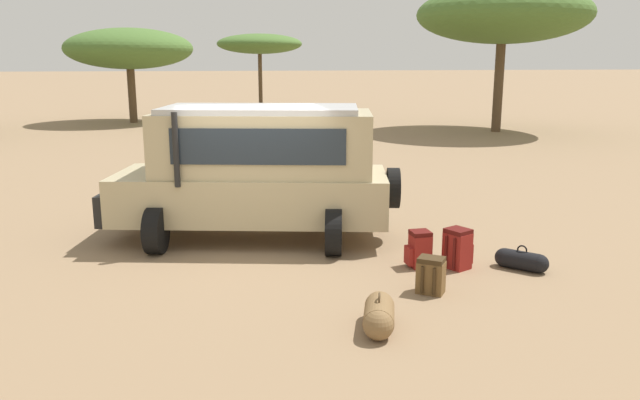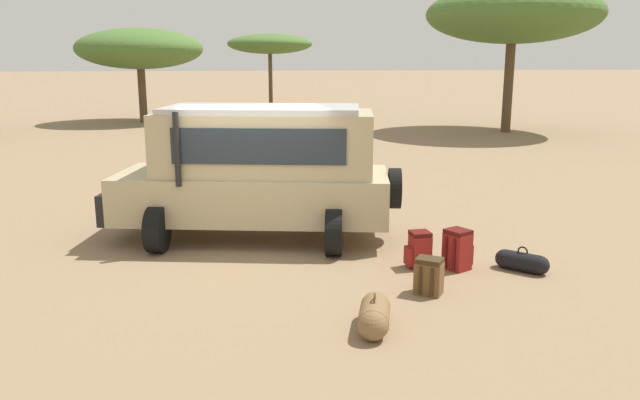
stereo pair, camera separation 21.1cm
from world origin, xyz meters
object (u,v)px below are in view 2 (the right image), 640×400
object	(u,v)px
backpack_cluster_center	(419,250)
duffel_bag_soft_canvas	(374,315)
acacia_tree_centre_back	(270,44)
acacia_tree_right_mid	(513,15)
backpack_beside_front_wheel	(458,250)
duffel_bag_low_black_case	(522,262)
backpack_near_rear_wheel	(429,276)
safari_vehicle	(259,169)
acacia_tree_left_mid	(140,49)

from	to	relation	value
backpack_cluster_center	duffel_bag_soft_canvas	world-z (taller)	backpack_cluster_center
acacia_tree_centre_back	acacia_tree_right_mid	size ratio (longest dim) A/B	0.67
backpack_beside_front_wheel	duffel_bag_low_black_case	bearing A→B (deg)	-14.76
acacia_tree_right_mid	duffel_bag_soft_canvas	bearing A→B (deg)	-118.71
backpack_near_rear_wheel	acacia_tree_centre_back	world-z (taller)	acacia_tree_centre_back
backpack_near_rear_wheel	backpack_cluster_center	bearing A→B (deg)	79.91
safari_vehicle	backpack_cluster_center	world-z (taller)	safari_vehicle
safari_vehicle	acacia_tree_left_mid	xyz separation A→B (m)	(-4.81, 22.57, 2.44)
backpack_cluster_center	acacia_tree_right_mid	xyz separation A→B (m)	(9.57, 17.57, 4.85)
duffel_bag_soft_canvas	duffel_bag_low_black_case	bearing A→B (deg)	32.46
duffel_bag_low_black_case	duffel_bag_soft_canvas	size ratio (longest dim) A/B	0.74
acacia_tree_centre_back	safari_vehicle	bearing A→B (deg)	-94.57
safari_vehicle	acacia_tree_centre_back	bearing A→B (deg)	85.43
safari_vehicle	acacia_tree_right_mid	xyz separation A→B (m)	(11.99, 15.49, 3.84)
duffel_bag_low_black_case	duffel_bag_soft_canvas	bearing A→B (deg)	-147.54
acacia_tree_centre_back	acacia_tree_right_mid	distance (m)	16.83
backpack_cluster_center	duffel_bag_soft_canvas	bearing A→B (deg)	-119.68
backpack_near_rear_wheel	acacia_tree_centre_back	xyz separation A→B (m)	(0.12, 32.44, 3.89)
safari_vehicle	backpack_beside_front_wheel	world-z (taller)	safari_vehicle
safari_vehicle	acacia_tree_left_mid	world-z (taller)	acacia_tree_left_mid
acacia_tree_right_mid	duffel_bag_low_black_case	bearing A→B (deg)	-114.03
backpack_beside_front_wheel	duffel_bag_soft_canvas	world-z (taller)	backpack_beside_front_wheel
backpack_near_rear_wheel	acacia_tree_right_mid	size ratio (longest dim) A/B	0.07
safari_vehicle	duffel_bag_low_black_case	bearing A→B (deg)	-32.07
backpack_near_rear_wheel	duffel_bag_soft_canvas	bearing A→B (deg)	-134.32
duffel_bag_soft_canvas	acacia_tree_centre_back	xyz separation A→B (m)	(1.17, 33.52, 3.95)
duffel_bag_low_black_case	acacia_tree_left_mid	distance (m)	26.80
backpack_near_rear_wheel	safari_vehicle	bearing A→B (deg)	124.80
backpack_near_rear_wheel	acacia_tree_left_mid	size ratio (longest dim) A/B	0.08
backpack_cluster_center	duffel_bag_soft_canvas	xyz separation A→B (m)	(-1.25, -2.20, -0.10)
duffel_bag_low_black_case	acacia_tree_right_mid	distance (m)	20.31
backpack_cluster_center	duffel_bag_low_black_case	world-z (taller)	backpack_cluster_center
duffel_bag_soft_canvas	acacia_tree_centre_back	bearing A→B (deg)	88.00
acacia_tree_left_mid	duffel_bag_low_black_case	bearing A→B (deg)	-70.68
backpack_cluster_center	backpack_near_rear_wheel	xyz separation A→B (m)	(-0.20, -1.12, -0.03)
backpack_beside_front_wheel	duffel_bag_soft_canvas	bearing A→B (deg)	-132.04
acacia_tree_centre_back	backpack_cluster_center	bearing A→B (deg)	-89.85
safari_vehicle	backpack_cluster_center	xyz separation A→B (m)	(2.42, -2.08, -1.01)
backpack_beside_front_wheel	duffel_bag_soft_canvas	distance (m)	2.75
duffel_bag_soft_canvas	acacia_tree_left_mid	size ratio (longest dim) A/B	0.15
backpack_beside_front_wheel	backpack_cluster_center	distance (m)	0.61
backpack_cluster_center	safari_vehicle	bearing A→B (deg)	139.38
backpack_beside_front_wheel	backpack_near_rear_wheel	distance (m)	1.24
backpack_beside_front_wheel	acacia_tree_centre_back	xyz separation A→B (m)	(-0.67, 31.48, 3.83)
safari_vehicle	duffel_bag_low_black_case	size ratio (longest dim) A/B	7.91
safari_vehicle	backpack_beside_front_wheel	xyz separation A→B (m)	(3.01, -2.23, -0.98)
duffel_bag_soft_canvas	acacia_tree_left_mid	xyz separation A→B (m)	(-5.98, 26.85, 3.55)
backpack_cluster_center	backpack_beside_front_wheel	bearing A→B (deg)	-15.21
backpack_near_rear_wheel	duffel_bag_soft_canvas	size ratio (longest dim) A/B	0.56
backpack_cluster_center	acacia_tree_centre_back	bearing A→B (deg)	90.15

